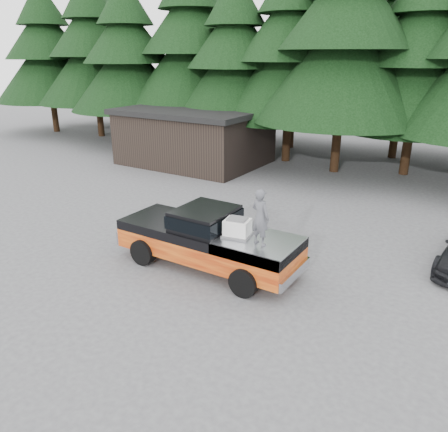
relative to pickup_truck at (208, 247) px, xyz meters
The scene contains 7 objects.
ground 1.08m from the pickup_truck, 63.01° to the right, with size 120.00×120.00×0.00m, color #474749.
pickup_truck is the anchor object (origin of this frame).
truck_cab 0.97m from the pickup_truck, behind, with size 1.66×1.90×0.59m, color black.
air_compressor 1.44m from the pickup_truck, ahead, with size 0.71×0.59×0.49m, color silver.
man_on_bed 2.45m from the pickup_truck, ahead, with size 0.59×0.39×1.62m, color #4C4D52.
utility_building 14.20m from the pickup_truck, 127.46° to the left, with size 8.40×6.40×3.30m.
treeline 17.91m from the pickup_truck, 87.19° to the left, with size 60.15×16.05×17.50m.
Camera 1 is at (6.68, -9.51, 6.34)m, focal length 35.00 mm.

